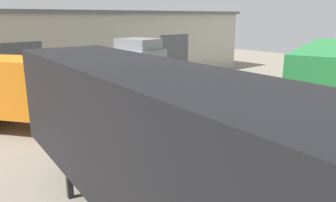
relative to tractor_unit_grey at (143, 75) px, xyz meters
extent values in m
plane|color=gray|center=(1.55, -7.80, -1.85)|extent=(60.00, 60.00, 0.00)
cube|color=#B7B2A3|center=(1.55, 9.39, 0.80)|extent=(29.52, 6.38, 5.29)
cube|color=#565B60|center=(1.55, 9.39, 3.57)|extent=(30.02, 6.88, 0.25)
cube|color=#4C5156|center=(-4.95, 6.23, -0.05)|extent=(3.20, 0.08, 3.60)
cube|color=#4C5156|center=(8.04, 6.23, -0.05)|extent=(3.20, 0.08, 3.60)
cube|color=gray|center=(-0.54, -0.10, 0.09)|extent=(2.86, 2.94, 2.84)
cube|color=gray|center=(-0.35, -0.06, 1.79)|extent=(2.07, 2.40, 0.60)
cube|color=black|center=(-1.69, -0.34, 0.66)|extent=(0.51, 2.07, 1.02)
cube|color=#232326|center=(2.65, 0.57, -1.20)|extent=(4.45, 2.80, 0.24)
cylinder|color=#B2B2B7|center=(2.27, -0.53, -1.37)|extent=(1.19, 0.77, 0.56)
cylinder|color=black|center=(-0.91, -1.30, -1.32)|extent=(1.10, 0.51, 1.06)
cylinder|color=black|center=(-1.36, 0.86, -1.32)|extent=(1.10, 0.51, 1.06)
cylinder|color=black|center=(3.53, -0.37, -1.32)|extent=(1.10, 0.51, 1.06)
cylinder|color=black|center=(3.08, 1.78, -1.32)|extent=(1.10, 0.51, 1.06)
cylinder|color=black|center=(4.41, -0.19, -1.32)|extent=(1.10, 0.51, 1.06)
cylinder|color=black|center=(3.96, 1.96, -1.32)|extent=(1.10, 0.51, 1.06)
cube|color=#28843D|center=(3.36, -9.13, 0.80)|extent=(9.47, 5.29, 2.61)
cube|color=#232326|center=(3.36, -9.13, -0.62)|extent=(9.23, 4.58, 0.24)
cube|color=#232326|center=(5.35, -7.62, -1.30)|extent=(0.20, 0.20, 1.11)
cylinder|color=black|center=(0.38, -8.98, -1.37)|extent=(1.01, 0.59, 0.96)
cylinder|color=black|center=(-0.57, -9.30, -1.37)|extent=(1.01, 0.59, 0.96)
cube|color=#197075|center=(-4.50, -2.38, -0.21)|extent=(3.06, 2.95, 2.20)
cube|color=black|center=(-3.96, -3.13, 0.19)|extent=(1.68, 1.25, 0.88)
cube|color=orange|center=(-6.74, 0.71, 0.20)|extent=(5.32, 6.06, 2.53)
cylinder|color=black|center=(-3.38, -2.13, -1.31)|extent=(0.88, 1.05, 1.08)
cylinder|color=black|center=(-5.08, -3.36, -1.31)|extent=(0.88, 1.05, 1.08)
cylinder|color=black|center=(-6.64, 2.36, -1.31)|extent=(0.88, 1.05, 1.08)
cube|color=black|center=(-7.07, -9.47, 0.90)|extent=(3.50, 10.34, 2.81)
cube|color=#232326|center=(-7.07, -9.47, -0.62)|extent=(2.76, 10.26, 0.24)
cube|color=#232326|center=(-7.58, -6.53, -1.30)|extent=(0.18, 0.18, 1.11)
cube|color=#232326|center=(-5.99, -6.69, -1.30)|extent=(0.18, 0.18, 1.11)
cone|color=#665B4C|center=(10.33, -5.67, -1.13)|extent=(4.52, 4.52, 1.43)
camera|label=1|loc=(-11.05, -14.87, 3.31)|focal=35.00mm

